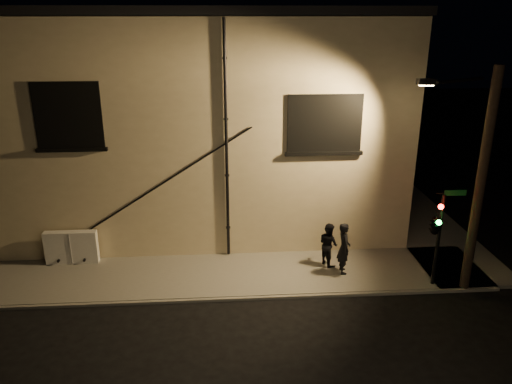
{
  "coord_description": "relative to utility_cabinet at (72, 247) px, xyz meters",
  "views": [
    {
      "loc": [
        -1.99,
        -13.76,
        8.58
      ],
      "look_at": [
        -0.86,
        1.8,
        2.97
      ],
      "focal_mm": 35.0,
      "sensor_mm": 36.0,
      "label": 1
    }
  ],
  "objects": [
    {
      "name": "pedestrian_b",
      "position": [
        9.1,
        -0.77,
        0.18
      ],
      "size": [
        0.86,
        0.94,
        1.56
      ],
      "primitive_type": "imported",
      "rotation": [
        0.0,
        0.0,
        2.03
      ],
      "color": "black",
      "rests_on": "sidewalk"
    },
    {
      "name": "building",
      "position": [
        4.39,
        6.29,
        3.68
      ],
      "size": [
        16.2,
        12.23,
        8.8
      ],
      "color": "beige",
      "rests_on": "ground"
    },
    {
      "name": "utility_cabinet",
      "position": [
        0.0,
        0.0,
        0.0
      ],
      "size": [
        1.83,
        0.31,
        1.2
      ],
      "primitive_type": "cube",
      "color": "white",
      "rests_on": "sidewalk"
    },
    {
      "name": "sidewalk",
      "position": [
        8.61,
        1.69,
        -0.66
      ],
      "size": [
        21.0,
        16.0,
        0.12
      ],
      "color": "slate",
      "rests_on": "ground"
    },
    {
      "name": "streetlamp_pole",
      "position": [
        13.17,
        -2.55,
        3.11
      ],
      "size": [
        2.03,
        1.39,
        7.22
      ],
      "color": "black",
      "rests_on": "ground"
    },
    {
      "name": "ground",
      "position": [
        7.39,
        -2.7,
        -0.72
      ],
      "size": [
        90.0,
        90.0,
        0.0
      ],
      "primitive_type": "plane",
      "color": "black"
    },
    {
      "name": "traffic_signal",
      "position": [
        12.09,
        -2.48,
        1.6
      ],
      "size": [
        1.18,
        1.91,
        3.28
      ],
      "color": "black",
      "rests_on": "sidewalk"
    },
    {
      "name": "pedestrian_a",
      "position": [
        9.5,
        -1.39,
        0.31
      ],
      "size": [
        0.45,
        0.67,
        1.82
      ],
      "primitive_type": "imported",
      "rotation": [
        0.0,
        0.0,
        1.56
      ],
      "color": "black",
      "rests_on": "sidewalk"
    }
  ]
}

